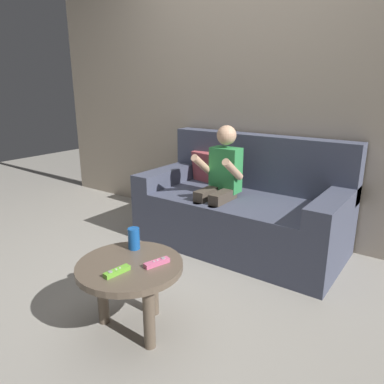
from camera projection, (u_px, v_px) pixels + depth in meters
The scene contains 8 objects.
ground_plane at pixel (140, 294), 2.31m from camera, with size 9.59×9.59×0.00m, color #9E998E.
wall_back at pixel (252, 89), 3.08m from camera, with size 4.79×0.05×2.50m, color #B2A38E.
couch at pixel (242, 209), 2.97m from camera, with size 1.62×0.80×0.88m.
person_seated_on_couch at pixel (219, 181), 2.81m from camera, with size 0.33×0.40×0.99m.
coffee_table at pixel (131, 275), 1.90m from camera, with size 0.56×0.56×0.40m.
game_remote_pink_near_edge at pixel (157, 263), 1.86m from camera, with size 0.08×0.14×0.03m.
game_remote_lime_center at pixel (117, 272), 1.77m from camera, with size 0.05×0.14×0.03m.
soda_can at pixel (134, 239), 2.03m from camera, with size 0.07×0.07×0.12m, color #1959B2.
Camera 1 is at (1.45, -1.46, 1.29)m, focal length 33.89 mm.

